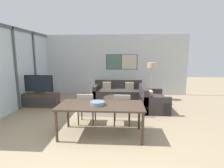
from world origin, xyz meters
The scene contains 14 objects.
ground_plane centered at (0.00, 0.00, 0.00)m, with size 24.00×24.00×0.00m, color #9E896B.
wall_back centered at (0.01, 5.19, 1.40)m, with size 7.11×0.09×2.80m.
window_wall_left centered at (-3.05, 2.60, 1.53)m, with size 0.07×5.20×2.80m.
area_rug centered at (0.39, 2.86, 0.00)m, with size 2.40×1.69×0.01m.
tv_console centered at (-2.45, 2.97, 0.24)m, with size 1.38×0.41×0.49m.
television centered at (-2.45, 2.97, 0.82)m, with size 1.04×0.20×0.67m.
sofa_main centered at (0.39, 4.23, 0.27)m, with size 2.05×0.86×0.81m.
sofa_side centered at (1.58, 2.90, 0.27)m, with size 0.86×1.46×0.81m.
coffee_table centered at (0.39, 2.86, 0.31)m, with size 0.96×0.96×0.41m.
dining_table centered at (0.08, 0.81, 0.68)m, with size 1.97×0.92×0.75m.
dining_chair_left centered at (-0.40, 1.46, 0.49)m, with size 0.46×0.46×0.86m.
dining_chair_centre centered at (0.57, 1.47, 0.49)m, with size 0.46×0.46×0.86m.
fruit_bowl centered at (0.01, 0.76, 0.79)m, with size 0.34×0.34×0.08m.
floor_lamp centered at (1.79, 4.26, 1.35)m, with size 0.36×0.36×1.57m.
Camera 1 is at (0.58, -3.07, 1.89)m, focal length 28.00 mm.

